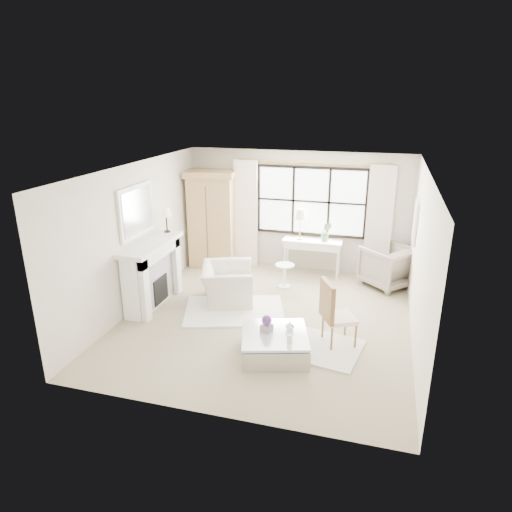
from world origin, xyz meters
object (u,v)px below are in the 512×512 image
Objects in this scene: armoire at (212,218)px; console_table at (312,257)px; club_armchair at (227,284)px; coffee_table at (274,345)px.

armoire is 1.72× the size of console_table.
armoire is at bearing 10.75° from club_armchair.
coffee_table is at bearing -64.11° from armoire.
armoire is 2.04× the size of club_armchair.
coffee_table is (1.36, -1.70, -0.17)m from club_armchair.
club_armchair reaches higher than coffee_table.
club_armchair is (-1.35, -1.88, -0.04)m from console_table.
console_table is at bearing -6.35° from armoire.
console_table is (2.36, 0.07, -0.74)m from armoire.
console_table is at bearing 73.55° from coffee_table.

